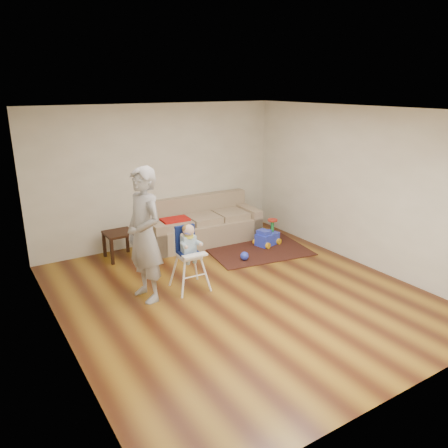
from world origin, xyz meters
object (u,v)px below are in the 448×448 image
side_table (120,245)px  ride_on_toy (267,233)px  sofa (202,221)px  high_chair (189,258)px  toy_ball (244,256)px  adult (144,235)px

side_table → ride_on_toy: (2.68, -0.88, 0.01)m
sofa → high_chair: size_ratio=2.21×
sofa → toy_ball: 1.33m
toy_ball → high_chair: 1.49m
side_table → high_chair: 1.86m
side_table → sofa: bearing=-0.9°
ride_on_toy → adult: size_ratio=0.25×
sofa → ride_on_toy: sofa is taller
ride_on_toy → sofa: bearing=125.4°
ride_on_toy → adult: 3.07m
sofa → toy_ball: (0.14, -1.28, -0.35)m
side_table → adult: adult is taller
high_chair → toy_ball: bearing=22.4°
ride_on_toy → adult: (-2.86, -0.84, 0.72)m
high_chair → sofa: bearing=58.5°
toy_ball → adult: 2.25m
adult → toy_ball: bearing=92.8°
toy_ball → ride_on_toy: bearing=26.8°
side_table → toy_ball: side_table is taller
side_table → high_chair: (0.49, -1.78, 0.26)m
sofa → side_table: size_ratio=4.67×
side_table → ride_on_toy: ride_on_toy is taller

